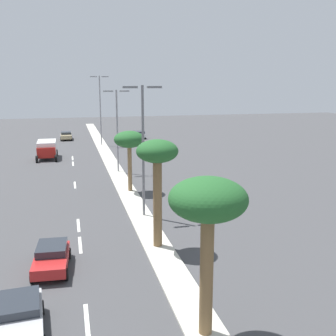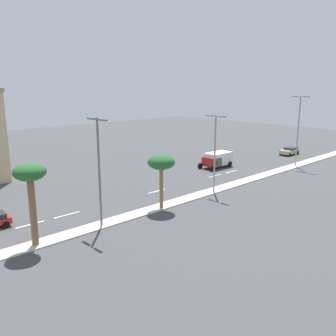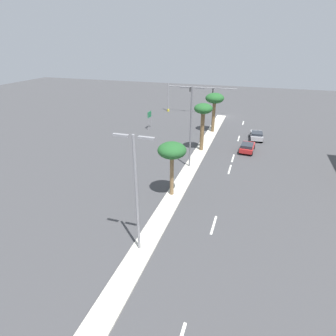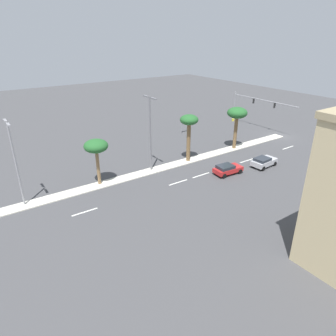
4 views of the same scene
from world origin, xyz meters
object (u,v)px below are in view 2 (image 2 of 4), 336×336
(palm_tree_center, at_px, (30,178))
(box_truck, at_px, (217,159))
(street_lamp_outboard, at_px, (99,164))
(palm_tree_inboard, at_px, (161,163))
(street_lamp_center, at_px, (298,126))
(street_lamp_left, at_px, (215,147))
(sedan_tan_outboard, at_px, (290,151))

(palm_tree_center, distance_m, box_truck, 34.25)
(street_lamp_outboard, distance_m, box_truck, 28.50)
(street_lamp_outboard, bearing_deg, palm_tree_inboard, 89.56)
(palm_tree_inboard, height_order, street_lamp_outboard, street_lamp_outboard)
(street_lamp_outboard, distance_m, street_lamp_center, 36.83)
(street_lamp_outboard, distance_m, street_lamp_left, 16.12)
(palm_tree_inboard, bearing_deg, palm_tree_center, -91.30)
(street_lamp_center, bearing_deg, sedan_tan_outboard, 123.48)
(palm_tree_inboard, relative_size, street_lamp_outboard, 0.57)
(palm_tree_center, bearing_deg, box_truck, 103.77)
(sedan_tan_outboard, bearing_deg, palm_tree_inboard, -81.21)
(box_truck, bearing_deg, palm_tree_inboard, -66.65)
(street_lamp_left, relative_size, box_truck, 1.65)
(street_lamp_left, height_order, sedan_tan_outboard, street_lamp_left)
(palm_tree_inboard, relative_size, sedan_tan_outboard, 1.33)
(palm_tree_center, xyz_separation_m, box_truck, (-8.08, 33.00, -4.36))
(street_lamp_center, relative_size, sedan_tan_outboard, 2.57)
(palm_tree_inboard, distance_m, sedan_tan_outboard, 38.52)
(street_lamp_outboard, xyz_separation_m, street_lamp_left, (-0.01, 16.12, -0.34))
(street_lamp_center, bearing_deg, palm_tree_center, -90.05)
(palm_tree_inboard, bearing_deg, street_lamp_outboard, -90.44)
(sedan_tan_outboard, bearing_deg, street_lamp_left, -78.77)
(street_lamp_left, distance_m, street_lamp_center, 20.73)
(street_lamp_outboard, bearing_deg, street_lamp_left, 90.04)
(palm_tree_inboard, height_order, sedan_tan_outboard, palm_tree_inboard)
(box_truck, bearing_deg, sedan_tan_outboard, 82.16)
(sedan_tan_outboard, xyz_separation_m, box_truck, (-2.53, -18.41, 0.57))
(street_lamp_center, height_order, box_truck, street_lamp_center)
(palm_tree_inboard, height_order, street_lamp_center, street_lamp_center)
(palm_tree_inboard, distance_m, street_lamp_center, 29.45)
(palm_tree_center, relative_size, street_lamp_outboard, 0.68)
(box_truck, bearing_deg, palm_tree_center, -76.23)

